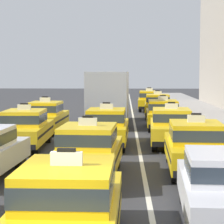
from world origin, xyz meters
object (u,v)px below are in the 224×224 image
at_px(taxi_center_third, 107,127).
at_px(taxi_right_second, 195,146).
at_px(box_truck_center_fourth, 109,96).
at_px(taxi_right_sixth, 149,100).
at_px(taxi_right_fourth, 163,114).
at_px(taxi_left_fourth, 46,116).
at_px(taxi_center_nearest, 68,207).
at_px(taxi_left_third, 25,128).
at_px(taxi_right_third, 171,126).
at_px(taxi_right_fifth, 158,105).
at_px(sedan_right_nearest, 224,185).
at_px(taxi_center_second, 88,150).

bearing_deg(taxi_center_third, taxi_right_second, -58.42).
xyz_separation_m(box_truck_center_fourth, taxi_right_sixth, (3.00, 10.15, -0.90)).
height_order(box_truck_center_fourth, taxi_right_fourth, box_truck_center_fourth).
xyz_separation_m(taxi_left_fourth, box_truck_center_fourth, (3.33, 3.50, 0.90)).
distance_m(taxi_left_fourth, taxi_right_fourth, 6.61).
bearing_deg(taxi_center_nearest, taxi_left_third, 106.12).
xyz_separation_m(taxi_left_fourth, taxi_right_second, (6.58, -9.57, 0.00)).
xyz_separation_m(taxi_left_fourth, taxi_right_fourth, (6.44, 1.51, 0.00)).
bearing_deg(taxi_left_fourth, taxi_right_sixth, 65.13).
bearing_deg(taxi_right_fourth, taxi_right_second, -89.26).
relative_size(taxi_left_third, box_truck_center_fourth, 0.65).
height_order(taxi_right_third, taxi_right_sixth, same).
height_order(taxi_center_third, box_truck_center_fourth, box_truck_center_fourth).
height_order(taxi_center_nearest, taxi_right_second, same).
bearing_deg(taxi_center_third, taxi_right_fifth, 75.92).
relative_size(taxi_left_fourth, taxi_right_sixth, 1.00).
distance_m(taxi_left_fourth, sedan_right_nearest, 15.95).
bearing_deg(sedan_right_nearest, taxi_right_fourth, 89.89).
relative_size(box_truck_center_fourth, taxi_right_fourth, 1.52).
relative_size(sedan_right_nearest, taxi_right_second, 0.95).
height_order(box_truck_center_fourth, taxi_right_sixth, box_truck_center_fourth).
distance_m(sedan_right_nearest, taxi_right_fourth, 16.11).
distance_m(taxi_center_third, taxi_right_third, 2.86).
height_order(taxi_center_third, taxi_right_third, same).
bearing_deg(taxi_right_fourth, taxi_right_sixth, 90.53).
distance_m(taxi_right_third, taxi_right_fourth, 5.81).
distance_m(taxi_center_second, taxi_right_third, 7.00).
bearing_deg(taxi_right_third, taxi_right_sixth, 90.00).
xyz_separation_m(taxi_left_fourth, taxi_center_second, (3.16, -10.54, 0.00)).
xyz_separation_m(taxi_center_second, sedan_right_nearest, (3.25, -4.06, -0.03)).
relative_size(taxi_left_fourth, taxi_center_nearest, 1.01).
bearing_deg(taxi_right_second, taxi_right_fourth, 90.74).
distance_m(sedan_right_nearest, taxi_right_third, 10.30).
xyz_separation_m(taxi_right_second, taxi_right_fourth, (-0.14, 11.08, 0.00)).
xyz_separation_m(sedan_right_nearest, taxi_right_fourth, (0.03, 16.11, 0.03)).
distance_m(taxi_center_second, taxi_right_fifth, 18.81).
bearing_deg(taxi_left_third, sedan_right_nearest, -55.94).
height_order(taxi_left_third, taxi_right_fifth, same).
height_order(taxi_left_fourth, taxi_center_second, same).
bearing_deg(taxi_left_fourth, taxi_right_fifth, 50.25).
bearing_deg(taxi_right_second, taxi_left_third, 146.03).
relative_size(taxi_left_third, taxi_center_second, 0.99).
relative_size(taxi_left_fourth, taxi_right_second, 1.00).
bearing_deg(taxi_center_second, taxi_center_third, 86.94).
distance_m(taxi_center_second, taxi_center_third, 6.03).
height_order(taxi_center_second, sedan_right_nearest, taxi_center_second).
xyz_separation_m(sedan_right_nearest, taxi_right_second, (0.17, 5.04, 0.03)).
bearing_deg(sedan_right_nearest, box_truck_center_fourth, 99.65).
relative_size(taxi_center_third, box_truck_center_fourth, 0.66).
height_order(sedan_right_nearest, taxi_right_sixth, taxi_right_sixth).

